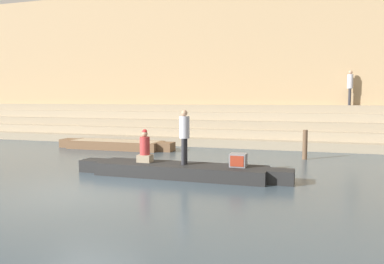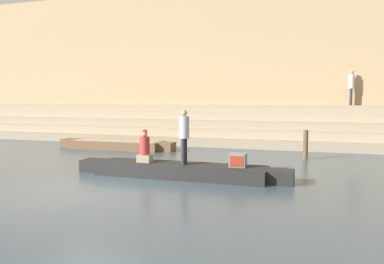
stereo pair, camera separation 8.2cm
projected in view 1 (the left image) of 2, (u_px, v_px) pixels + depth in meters
ground_plane at (86, 191)px, 9.76m from camera, size 120.00×120.00×0.00m
ghat_steps at (206, 128)px, 20.90m from camera, size 36.00×3.65×2.08m
back_wall at (215, 64)px, 22.42m from camera, size 34.20×1.28×9.00m
rowboat_main at (180, 170)px, 11.55m from camera, size 6.82×1.35×0.39m
person_standing at (184, 133)px, 11.44m from camera, size 0.32×0.32×1.68m
person_rowing at (145, 149)px, 11.90m from camera, size 0.44×0.35×1.05m
tv_set at (238, 160)px, 11.11m from camera, size 0.48×0.46×0.39m
moored_boat_shore at (115, 144)px, 18.05m from camera, size 5.91×1.35×0.40m
mooring_post at (305, 145)px, 14.86m from camera, size 0.19×0.19×1.18m
person_on_steps at (350, 85)px, 19.37m from camera, size 0.29×0.29×1.80m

